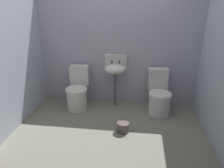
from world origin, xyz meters
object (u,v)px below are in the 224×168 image
at_px(toilet_right, 159,96).
at_px(sink, 115,69).
at_px(toilet_left, 78,92).
at_px(bucket, 123,127).

height_order(toilet_right, sink, sink).
xyz_separation_m(toilet_left, bucket, (0.93, -0.73, -0.23)).
xyz_separation_m(toilet_right, sink, (-0.83, 0.19, 0.43)).
relative_size(toilet_left, bucket, 3.80).
distance_m(toilet_left, bucket, 1.21).
relative_size(toilet_right, bucket, 3.80).
height_order(toilet_left, toilet_right, same).
bearing_deg(sink, toilet_left, -164.92).
relative_size(toilet_right, sink, 0.79).
bearing_deg(bucket, toilet_right, 50.81).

